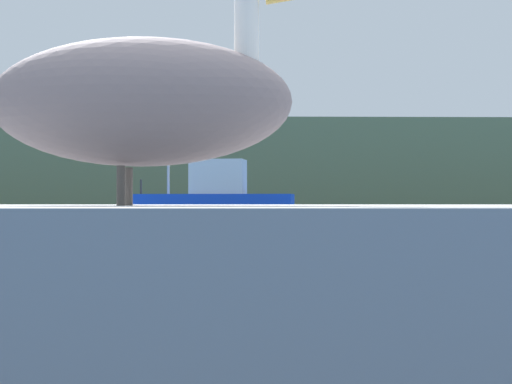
{
  "coord_description": "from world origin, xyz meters",
  "views": [
    {
      "loc": [
        -0.07,
        -3.81,
        0.85
      ],
      "look_at": [
        0.57,
        20.52,
        1.14
      ],
      "focal_mm": 60.68,
      "sensor_mm": 36.0,
      "label": 1
    }
  ],
  "objects": [
    {
      "name": "pier_dock",
      "position": [
        -0.41,
        -0.71,
        0.42
      ],
      "size": [
        3.55,
        2.82,
        0.84
      ],
      "primitive_type": "cube",
      "color": "gray",
      "rests_on": "ground"
    },
    {
      "name": "fishing_boat_blue",
      "position": [
        -0.92,
        36.74,
        1.0
      ],
      "size": [
        7.6,
        3.2,
        5.12
      ],
      "rotation": [
        0.0,
        0.0,
        2.99
      ],
      "color": "blue",
      "rests_on": "ground"
    },
    {
      "name": "pelican",
      "position": [
        -0.4,
        -0.71,
        1.22
      ],
      "size": [
        1.38,
        0.53,
        0.87
      ],
      "rotation": [
        0.0,
        0.0,
        -0.04
      ],
      "color": "slate",
      "rests_on": "pier_dock"
    },
    {
      "name": "hillside_backdrop",
      "position": [
        0.0,
        73.13,
        3.9
      ],
      "size": [
        140.0,
        14.06,
        7.8
      ],
      "primitive_type": "cube",
      "color": "#6B7A51",
      "rests_on": "ground"
    }
  ]
}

